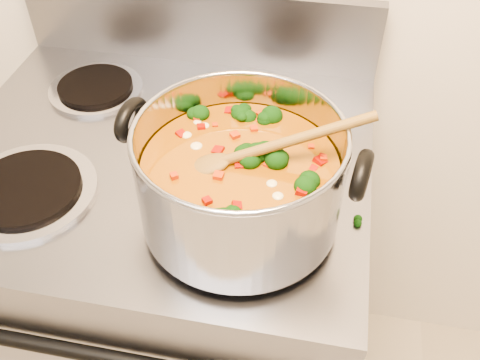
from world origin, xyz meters
name	(u,v)px	position (x,y,z in m)	size (l,w,h in m)	color
electric_range	(179,292)	(0.07, 1.16, 0.47)	(0.75, 0.68, 1.08)	gray
stockpot	(240,179)	(0.24, 1.02, 1.01)	(0.36, 0.30, 0.18)	#A7A7AF
wooden_spoon	(250,153)	(0.26, 1.02, 1.06)	(0.26, 0.10, 0.10)	brown
cooktop_crumbs	(267,164)	(0.26, 1.15, 0.92)	(0.13, 0.41, 0.01)	black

